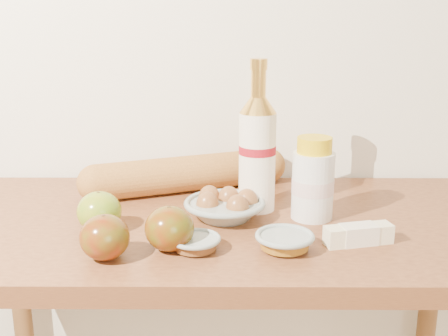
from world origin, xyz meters
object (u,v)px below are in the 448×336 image
at_px(table, 224,273).
at_px(baguette, 187,174).
at_px(bourbon_bottle, 257,150).
at_px(egg_bowl, 225,206).
at_px(cream_bottle, 313,181).

height_order(table, baguette, baguette).
relative_size(table, baguette, 2.33).
bearing_deg(bourbon_bottle, baguette, 163.52).
bearing_deg(table, baguette, 115.49).
bearing_deg(egg_bowl, bourbon_bottle, 38.01).
xyz_separation_m(egg_bowl, baguette, (-0.09, 0.18, 0.02)).
xyz_separation_m(bourbon_bottle, egg_bowl, (-0.07, -0.05, -0.11)).
xyz_separation_m(table, baguette, (-0.09, 0.19, 0.17)).
distance_m(table, baguette, 0.27).
height_order(bourbon_bottle, egg_bowl, bourbon_bottle).
height_order(table, bourbon_bottle, bourbon_bottle).
bearing_deg(cream_bottle, table, 161.85).
height_order(egg_bowl, baguette, baguette).
relative_size(table, cream_bottle, 6.90).
bearing_deg(egg_bowl, baguette, 117.07).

